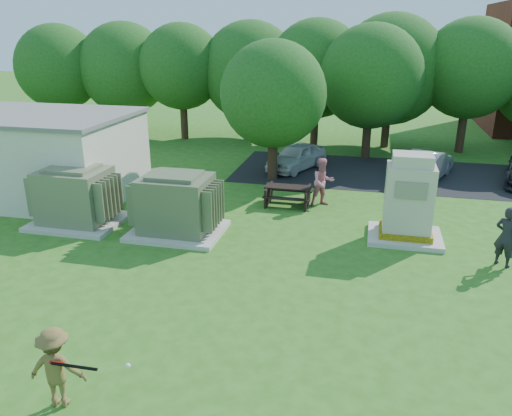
% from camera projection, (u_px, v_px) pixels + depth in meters
% --- Properties ---
extents(ground, '(120.00, 120.00, 0.00)m').
position_uv_depth(ground, '(218.00, 314.00, 11.97)').
color(ground, '#2D6619').
rests_on(ground, ground).
extents(service_building, '(10.00, 5.00, 3.20)m').
position_uv_depth(service_building, '(9.00, 155.00, 20.19)').
color(service_building, beige).
rests_on(service_building, ground).
extents(service_building_roof, '(10.20, 5.20, 0.15)m').
position_uv_depth(service_building_roof, '(2.00, 114.00, 19.62)').
color(service_building_roof, slate).
rests_on(service_building_roof, service_building).
extents(parking_strip, '(20.00, 6.00, 0.01)m').
position_uv_depth(parking_strip, '(452.00, 178.00, 22.81)').
color(parking_strip, '#232326').
rests_on(parking_strip, ground).
extents(transformer_left, '(3.00, 2.40, 2.07)m').
position_uv_depth(transformer_left, '(76.00, 197.00, 17.15)').
color(transformer_left, beige).
rests_on(transformer_left, ground).
extents(transformer_right, '(3.00, 2.40, 2.07)m').
position_uv_depth(transformer_right, '(177.00, 206.00, 16.36)').
color(transformer_right, beige).
rests_on(transformer_right, ground).
extents(generator_cabinet, '(2.32, 1.90, 2.83)m').
position_uv_depth(generator_cabinet, '(408.00, 203.00, 15.82)').
color(generator_cabinet, beige).
rests_on(generator_cabinet, ground).
extents(picnic_table, '(1.75, 1.31, 0.75)m').
position_uv_depth(picnic_table, '(288.00, 193.00, 19.19)').
color(picnic_table, black).
rests_on(picnic_table, ground).
extents(batter, '(1.09, 0.74, 1.57)m').
position_uv_depth(batter, '(56.00, 367.00, 8.87)').
color(batter, brown).
rests_on(batter, ground).
extents(person_by_generator, '(0.78, 0.73, 1.79)m').
position_uv_depth(person_by_generator, '(506.00, 237.00, 14.13)').
color(person_by_generator, black).
rests_on(person_by_generator, ground).
extents(person_at_picnic, '(1.13, 1.06, 1.86)m').
position_uv_depth(person_at_picnic, '(323.00, 182.00, 18.99)').
color(person_at_picnic, '#D57185').
rests_on(person_at_picnic, ground).
extents(car_white, '(2.87, 3.96, 1.25)m').
position_uv_depth(car_white, '(297.00, 156.00, 24.01)').
color(car_white, silver).
rests_on(car_white, ground).
extents(car_silver_a, '(2.78, 4.24, 1.32)m').
position_uv_depth(car_silver_a, '(427.00, 165.00, 22.46)').
color(car_silver_a, '#A9A9AD').
rests_on(car_silver_a, ground).
extents(batting_equipment, '(1.44, 0.25, 0.13)m').
position_uv_depth(batting_equipment, '(79.00, 366.00, 8.52)').
color(batting_equipment, black).
rests_on(batting_equipment, ground).
extents(tree_row, '(41.30, 13.30, 7.30)m').
position_uv_depth(tree_row, '(348.00, 73.00, 27.10)').
color(tree_row, '#47301E').
rests_on(tree_row, ground).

